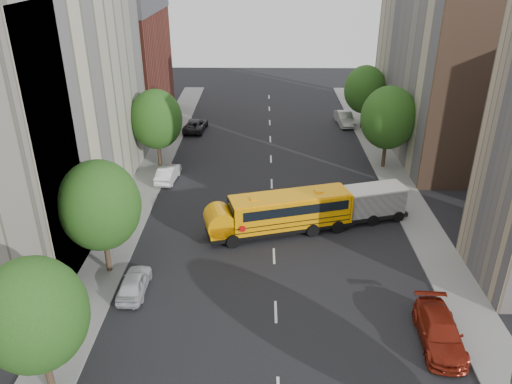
{
  "coord_description": "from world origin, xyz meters",
  "views": [
    {
      "loc": [
        -0.82,
        -31.48,
        19.34
      ],
      "look_at": [
        -1.32,
        2.0,
        3.04
      ],
      "focal_mm": 35.0,
      "sensor_mm": 36.0,
      "label": 1
    }
  ],
  "objects_px": {
    "street_tree_5": "(365,90)",
    "parked_car_5": "(345,118)",
    "street_tree_1": "(100,206)",
    "parked_car_1": "(168,173)",
    "school_bus": "(279,212)",
    "street_tree_0": "(34,315)",
    "safari_truck": "(366,203)",
    "street_tree_4": "(388,118)",
    "parked_car_2": "(196,125)",
    "parked_car_0": "(134,283)",
    "street_tree_2": "(156,119)",
    "parked_car_3": "(440,331)"
  },
  "relations": [
    {
      "from": "parked_car_3",
      "to": "street_tree_2",
      "type": "bearing_deg",
      "value": 132.77
    },
    {
      "from": "school_bus",
      "to": "parked_car_1",
      "type": "height_order",
      "value": "school_bus"
    },
    {
      "from": "street_tree_1",
      "to": "school_bus",
      "type": "relative_size",
      "value": 0.7
    },
    {
      "from": "parked_car_0",
      "to": "safari_truck",
      "type": "bearing_deg",
      "value": -149.07
    },
    {
      "from": "parked_car_0",
      "to": "parked_car_2",
      "type": "bearing_deg",
      "value": -89.7
    },
    {
      "from": "street_tree_5",
      "to": "parked_car_2",
      "type": "height_order",
      "value": "street_tree_5"
    },
    {
      "from": "street_tree_0",
      "to": "street_tree_1",
      "type": "distance_m",
      "value": 10.0
    },
    {
      "from": "street_tree_4",
      "to": "parked_car_2",
      "type": "bearing_deg",
      "value": 151.34
    },
    {
      "from": "street_tree_0",
      "to": "street_tree_4",
      "type": "bearing_deg",
      "value": 51.84
    },
    {
      "from": "parked_car_0",
      "to": "parked_car_3",
      "type": "relative_size",
      "value": 0.76
    },
    {
      "from": "parked_car_1",
      "to": "parked_car_5",
      "type": "distance_m",
      "value": 25.1
    },
    {
      "from": "street_tree_4",
      "to": "street_tree_5",
      "type": "xyz_separation_m",
      "value": [
        -0.0,
        12.0,
        -0.37
      ]
    },
    {
      "from": "parked_car_0",
      "to": "parked_car_3",
      "type": "bearing_deg",
      "value": 166.82
    },
    {
      "from": "street_tree_2",
      "to": "street_tree_4",
      "type": "height_order",
      "value": "street_tree_4"
    },
    {
      "from": "street_tree_0",
      "to": "safari_truck",
      "type": "xyz_separation_m",
      "value": [
        18.31,
        17.35,
        -3.18
      ]
    },
    {
      "from": "street_tree_2",
      "to": "parked_car_1",
      "type": "xyz_separation_m",
      "value": [
        1.4,
        -3.4,
        -4.12
      ]
    },
    {
      "from": "parked_car_1",
      "to": "street_tree_1",
      "type": "bearing_deg",
      "value": 89.89
    },
    {
      "from": "street_tree_0",
      "to": "parked_car_2",
      "type": "distance_m",
      "value": 39.08
    },
    {
      "from": "parked_car_0",
      "to": "street_tree_1",
      "type": "bearing_deg",
      "value": -44.58
    },
    {
      "from": "parked_car_1",
      "to": "parked_car_5",
      "type": "bearing_deg",
      "value": -132.87
    },
    {
      "from": "street_tree_5",
      "to": "parked_car_3",
      "type": "height_order",
      "value": "street_tree_5"
    },
    {
      "from": "street_tree_2",
      "to": "parked_car_5",
      "type": "bearing_deg",
      "value": 33.49
    },
    {
      "from": "street_tree_0",
      "to": "safari_truck",
      "type": "distance_m",
      "value": 25.43
    },
    {
      "from": "parked_car_0",
      "to": "street_tree_2",
      "type": "bearing_deg",
      "value": -83.48
    },
    {
      "from": "safari_truck",
      "to": "parked_car_0",
      "type": "xyz_separation_m",
      "value": [
        -16.11,
        -9.54,
        -0.78
      ]
    },
    {
      "from": "street_tree_0",
      "to": "street_tree_4",
      "type": "height_order",
      "value": "street_tree_4"
    },
    {
      "from": "street_tree_2",
      "to": "street_tree_5",
      "type": "xyz_separation_m",
      "value": [
        22.0,
        12.0,
        -0.12
      ]
    },
    {
      "from": "street_tree_0",
      "to": "parked_car_0",
      "type": "distance_m",
      "value": 9.03
    },
    {
      "from": "street_tree_5",
      "to": "parked_car_5",
      "type": "distance_m",
      "value": 4.53
    },
    {
      "from": "street_tree_1",
      "to": "parked_car_0",
      "type": "height_order",
      "value": "street_tree_1"
    },
    {
      "from": "school_bus",
      "to": "safari_truck",
      "type": "height_order",
      "value": "school_bus"
    },
    {
      "from": "street_tree_0",
      "to": "parked_car_1",
      "type": "distance_m",
      "value": 24.95
    },
    {
      "from": "school_bus",
      "to": "parked_car_0",
      "type": "xyz_separation_m",
      "value": [
        -9.19,
        -7.51,
        -1.06
      ]
    },
    {
      "from": "safari_truck",
      "to": "parked_car_5",
      "type": "distance_m",
      "value": 24.04
    },
    {
      "from": "street_tree_4",
      "to": "parked_car_5",
      "type": "height_order",
      "value": "street_tree_4"
    },
    {
      "from": "street_tree_2",
      "to": "parked_car_2",
      "type": "relative_size",
      "value": 1.56
    },
    {
      "from": "street_tree_4",
      "to": "safari_truck",
      "type": "xyz_separation_m",
      "value": [
        -3.69,
        -10.65,
        -3.62
      ]
    },
    {
      "from": "street_tree_1",
      "to": "parked_car_1",
      "type": "distance_m",
      "value": 15.27
    },
    {
      "from": "school_bus",
      "to": "street_tree_5",
      "type": "bearing_deg",
      "value": 51.04
    },
    {
      "from": "street_tree_2",
      "to": "parked_car_2",
      "type": "height_order",
      "value": "street_tree_2"
    },
    {
      "from": "parked_car_2",
      "to": "parked_car_5",
      "type": "bearing_deg",
      "value": -166.66
    },
    {
      "from": "parked_car_1",
      "to": "safari_truck",
      "type": "bearing_deg",
      "value": 162.19
    },
    {
      "from": "street_tree_1",
      "to": "parked_car_2",
      "type": "bearing_deg",
      "value": 85.63
    },
    {
      "from": "safari_truck",
      "to": "parked_car_0",
      "type": "distance_m",
      "value": 18.74
    },
    {
      "from": "street_tree_2",
      "to": "parked_car_5",
      "type": "distance_m",
      "value": 24.47
    },
    {
      "from": "parked_car_1",
      "to": "street_tree_5",
      "type": "bearing_deg",
      "value": -137.84
    },
    {
      "from": "street_tree_2",
      "to": "safari_truck",
      "type": "height_order",
      "value": "street_tree_2"
    },
    {
      "from": "parked_car_0",
      "to": "parked_car_5",
      "type": "height_order",
      "value": "parked_car_5"
    },
    {
      "from": "street_tree_4",
      "to": "school_bus",
      "type": "distance_m",
      "value": 16.86
    },
    {
      "from": "street_tree_2",
      "to": "parked_car_5",
      "type": "xyz_separation_m",
      "value": [
        20.13,
        13.32,
        -4.03
      ]
    }
  ]
}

